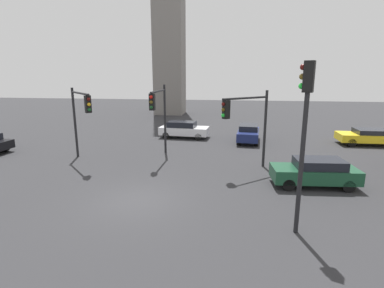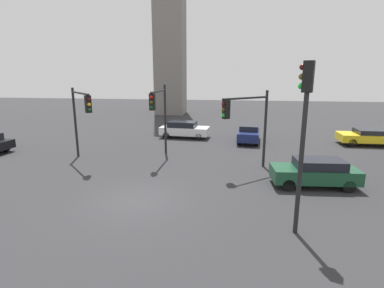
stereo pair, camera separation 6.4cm
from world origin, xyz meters
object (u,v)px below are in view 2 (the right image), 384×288
Objects in this scene: car_5 at (249,133)px; traffic_light_4 at (159,108)px; car_1 at (184,129)px; car_3 at (371,136)px; car_4 at (315,172)px; traffic_light_3 at (81,111)px; traffic_light_2 at (246,116)px; traffic_light_1 at (304,119)px.

traffic_light_4 is at bearing -40.07° from car_5.
car_1 is (0.46, 7.04, -2.65)m from traffic_light_4.
car_5 is (-9.61, -0.14, 0.05)m from car_3.
traffic_light_4 reaches higher than car_4.
traffic_light_4 is at bearing 65.09° from traffic_light_3.
car_5 is at bearing -135.37° from traffic_light_2.
traffic_light_2 is at bearing -55.71° from car_1.
car_4 is at bearing -89.06° from traffic_light_1.
traffic_light_3 is 0.97× the size of traffic_light_4.
traffic_light_1 is at bearing -62.31° from car_1.
car_3 is (20.32, 7.73, -2.65)m from traffic_light_3.
car_5 is at bearing -4.90° from car_1.
traffic_light_4 is at bearing -59.88° from traffic_light_2.
car_3 is at bearing 67.73° from traffic_light_3.
traffic_light_1 reaches higher than car_4.
car_5 is at bearing 1.07° from car_3.
traffic_light_1 reaches higher than car_1.
car_1 reaches higher than car_4.
traffic_light_4 is 9.02m from car_5.
car_1 is at bearing -2.87° from car_3.
car_1 is (-6.68, 15.80, -3.36)m from traffic_light_1.
traffic_light_1 is 7.12m from traffic_light_2.
traffic_light_2 is at bearing 71.68° from traffic_light_4.
car_1 is 1.10× the size of car_5.
traffic_light_4 is 1.10× the size of car_1.
car_4 is at bearing 109.17° from traffic_light_2.
traffic_light_2 is 1.08× the size of car_4.
traffic_light_3 is at bearing -43.13° from traffic_light_2.
car_1 reaches higher than car_5.
traffic_light_4 reaches higher than car_1.
car_1 is 13.86m from car_4.
traffic_light_2 is 1.15× the size of car_5.
traffic_light_4 is 7.54m from car_1.
traffic_light_2 is at bearing -34.13° from car_4.
traffic_light_3 is 14.04m from car_4.
car_5 is (10.71, 7.58, -2.60)m from traffic_light_3.
traffic_light_3 reaches higher than car_5.
car_3 is at bearing -98.04° from traffic_light_1.
car_4 is at bearing 56.54° from car_3.
traffic_light_2 is 13.28m from car_3.
traffic_light_3 is 4.84m from traffic_light_4.
car_1 is at bearing -94.54° from car_5.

